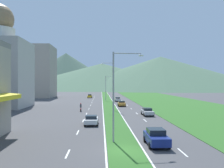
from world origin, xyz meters
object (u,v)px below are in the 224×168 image
at_px(street_lamp_near, 117,90).
at_px(car_6, 122,103).
at_px(street_lamp_far, 107,87).
at_px(street_lamp_mid, 112,83).
at_px(car_1, 118,99).
at_px(car_5, 90,96).
at_px(car_0, 91,120).
at_px(car_3, 156,137).
at_px(car_4, 147,112).
at_px(motorcycle_rider, 81,108).

distance_m(street_lamp_near, car_6, 41.41).
bearing_deg(street_lamp_far, street_lamp_mid, -89.00).
bearing_deg(car_1, car_6, -0.30).
bearing_deg(street_lamp_mid, car_5, 98.32).
bearing_deg(car_1, street_lamp_mid, -6.26).
bearing_deg(car_0, car_3, -151.44).
height_order(street_lamp_far, car_1, street_lamp_far).
bearing_deg(street_lamp_mid, car_1, 83.74).
bearing_deg(street_lamp_near, car_4, 71.65).
distance_m(street_lamp_far, car_6, 20.36).
relative_size(car_3, car_5, 1.10).
relative_size(car_6, motorcycle_rider, 2.12).
height_order(street_lamp_mid, car_6, street_lamp_mid).
relative_size(car_1, car_3, 0.97).
bearing_deg(car_0, motorcycle_rider, 9.47).
bearing_deg(street_lamp_mid, car_6, 74.32).
distance_m(car_4, car_6, 19.60).
bearing_deg(street_lamp_far, car_6, -79.80).
distance_m(street_lamp_mid, car_6, 12.35).
distance_m(car_1, car_4, 36.95).
relative_size(street_lamp_mid, car_5, 2.63).
bearing_deg(car_3, car_1, 179.92).
xyz_separation_m(street_lamp_far, car_4, (6.89, -38.92, -4.19)).
bearing_deg(car_6, car_1, 179.70).
xyz_separation_m(street_lamp_near, car_4, (7.18, 21.65, -4.74)).
relative_size(car_3, car_4, 0.96).
height_order(car_3, car_6, car_3).
bearing_deg(motorcycle_rider, car_4, -119.28).
bearing_deg(street_lamp_far, car_4, -79.95).
xyz_separation_m(street_lamp_mid, motorcycle_rider, (-6.90, -1.18, -5.38)).
xyz_separation_m(car_3, car_5, (-10.16, 80.59, -0.06)).
bearing_deg(motorcycle_rider, street_lamp_near, -168.19).
bearing_deg(car_3, car_4, 171.74).
bearing_deg(motorcycle_rider, car_1, -18.79).
xyz_separation_m(street_lamp_mid, car_3, (3.01, -31.75, -5.31)).
distance_m(car_4, car_5, 59.02).
relative_size(car_0, car_5, 1.04).
relative_size(car_4, car_6, 1.11).
distance_m(car_3, car_4, 23.37).
bearing_deg(car_1, car_0, -8.46).
height_order(street_lamp_far, motorcycle_rider, street_lamp_far).
bearing_deg(car_3, car_6, -179.99).
xyz_separation_m(street_lamp_near, street_lamp_far, (0.29, 60.57, -0.55)).
xyz_separation_m(car_1, car_3, (-0.08, -59.94, 0.09)).
bearing_deg(car_3, street_lamp_far, -176.74).
bearing_deg(street_lamp_near, car_3, -21.10).
bearing_deg(car_0, car_1, -8.46).
bearing_deg(car_5, car_1, -153.63).
relative_size(street_lamp_near, street_lamp_far, 1.12).
bearing_deg(car_6, car_0, -13.13).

